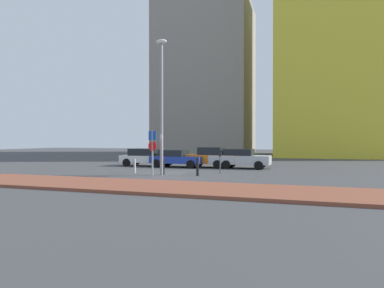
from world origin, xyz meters
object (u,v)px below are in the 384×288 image
traffic_bollard_mid (198,166)px  street_lamp (161,97)px  parking_sign_post (152,148)px  traffic_bollard_edge (164,167)px  parked_car_blue (177,158)px  parked_car_silver (240,158)px  parked_car_orange (212,157)px  traffic_bollard_near (198,167)px  parking_meter (220,159)px  traffic_bollard_far (135,166)px  parked_car_white (147,157)px

traffic_bollard_mid → street_lamp: bearing=-157.6°
parking_sign_post → traffic_bollard_edge: (0.30, 0.99, -1.22)m
parked_car_blue → parked_car_silver: parked_car_silver is taller
parked_car_orange → traffic_bollard_near: 6.40m
traffic_bollard_mid → traffic_bollard_edge: 2.12m
parked_car_silver → traffic_bollard_mid: (-1.66, -5.68, -0.22)m
street_lamp → traffic_bollard_mid: street_lamp is taller
parking_sign_post → parking_meter: bearing=40.9°
parked_car_blue → parked_car_orange: 2.81m
traffic_bollard_mid → parking_meter: bearing=51.0°
parked_car_orange → traffic_bollard_near: (0.76, -6.35, -0.26)m
parking_sign_post → traffic_bollard_far: parking_sign_post is taller
parked_car_silver → traffic_bollard_edge: 7.31m
parking_meter → traffic_bollard_mid: 1.80m
traffic_bollard_mid → traffic_bollard_far: 4.27m
parked_car_white → traffic_bollard_mid: (6.12, -5.54, -0.22)m
parked_car_orange → traffic_bollard_mid: 5.79m
parking_meter → traffic_bollard_edge: parking_meter is taller
parking_sign_post → parked_car_silver: bearing=61.3°
parked_car_silver → traffic_bollard_mid: parked_car_silver is taller
traffic_bollard_far → parking_sign_post: bearing=-36.6°
parking_sign_post → parking_meter: 4.62m
street_lamp → traffic_bollard_edge: size_ratio=8.48×
traffic_bollard_mid → traffic_bollard_edge: bearing=-163.0°
parked_car_white → traffic_bollard_edge: parked_car_white is taller
parked_car_silver → traffic_bollard_edge: bearing=-120.3°
parked_car_orange → parking_meter: size_ratio=3.05×
parked_car_blue → parking_sign_post: (1.02, -6.84, 0.99)m
parked_car_silver → parking_meter: 4.35m
parking_meter → traffic_bollard_near: size_ratio=1.28×
street_lamp → traffic_bollard_far: (-2.20, 0.68, -4.36)m
traffic_bollard_edge → traffic_bollard_near: bearing=0.6°
parking_meter → traffic_bollard_mid: parking_meter is taller
parking_sign_post → street_lamp: (0.26, 0.75, 3.10)m
traffic_bollard_mid → parking_sign_post: bearing=-145.4°
traffic_bollard_near → traffic_bollard_far: (-4.44, 0.43, -0.09)m
parked_car_white → traffic_bollard_edge: 7.40m
parked_car_silver → traffic_bollard_edge: parked_car_silver is taller
parked_car_silver → traffic_bollard_near: parked_car_silver is taller
traffic_bollard_near → parked_car_silver: bearing=76.7°
traffic_bollard_edge → parking_sign_post: bearing=-107.1°
parked_car_orange → parked_car_silver: 2.25m
parked_car_blue → parked_car_orange: parked_car_orange is taller
parked_car_white → traffic_bollard_near: size_ratio=4.12×
parked_car_silver → parked_car_blue: bearing=-174.9°
parking_meter → street_lamp: size_ratio=0.17×
parked_car_blue → parking_sign_post: size_ratio=1.59×
parked_car_white → parked_car_orange: bearing=2.2°
traffic_bollard_near → traffic_bollard_far: size_ratio=1.20×
street_lamp → traffic_bollard_edge: street_lamp is taller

